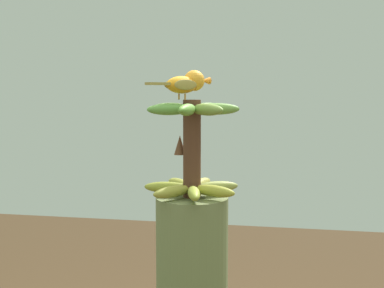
{
  "coord_description": "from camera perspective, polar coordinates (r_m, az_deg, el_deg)",
  "views": [
    {
      "loc": [
        0.29,
        -1.54,
        1.47
      ],
      "look_at": [
        0.0,
        0.0,
        1.31
      ],
      "focal_mm": 48.44,
      "sensor_mm": 36.0,
      "label": 1
    }
  ],
  "objects": [
    {
      "name": "banana_bunch",
      "position": [
        1.58,
        -0.03,
        -0.53
      ],
      "size": [
        0.3,
        0.3,
        0.3
      ],
      "color": "#4C2D1E",
      "rests_on": "banana_tree"
    },
    {
      "name": "perched_bird",
      "position": [
        1.58,
        -0.53,
        6.74
      ],
      "size": [
        0.17,
        0.19,
        0.09
      ],
      "color": "#C68933",
      "rests_on": "banana_bunch"
    }
  ]
}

